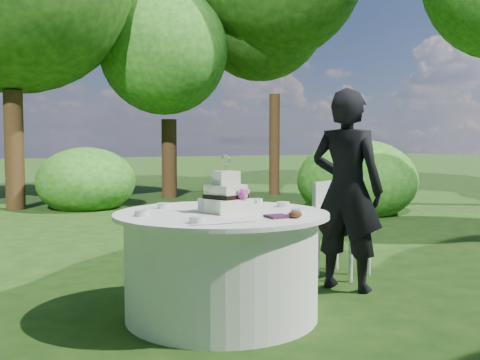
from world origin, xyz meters
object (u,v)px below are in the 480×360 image
at_px(napkins, 277,216).
at_px(cake, 226,197).
at_px(table, 222,264).
at_px(chair, 336,221).
at_px(guest, 347,190).

distance_m(napkins, cake, 0.48).
height_order(napkins, cake, cake).
height_order(table, chair, chair).
xyz_separation_m(guest, table, (-1.28, -0.21, -0.48)).
bearing_deg(chair, cake, -154.73).
xyz_separation_m(napkins, cake, (-0.18, 0.43, 0.10)).
relative_size(table, cake, 3.71).
height_order(guest, chair, guest).
distance_m(napkins, guest, 1.25).
bearing_deg(cake, guest, 9.97).
relative_size(napkins, guest, 0.08).
bearing_deg(chair, guest, -117.11).
bearing_deg(cake, napkins, -67.08).
distance_m(table, chair, 1.68).
bearing_deg(napkins, cake, 112.92).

